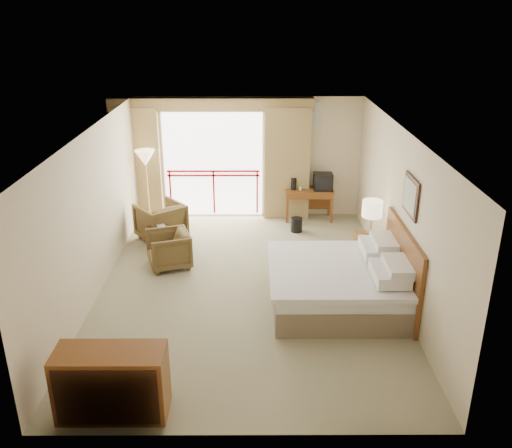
{
  "coord_description": "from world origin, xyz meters",
  "views": [
    {
      "loc": [
        0.12,
        -8.27,
        4.5
      ],
      "look_at": [
        0.15,
        0.4,
        1.0
      ],
      "focal_mm": 38.0,
      "sensor_mm": 36.0,
      "label": 1
    }
  ],
  "objects_px": {
    "nightstand": "(369,253)",
    "desk": "(309,195)",
    "table_lamp": "(372,209)",
    "dresser": "(112,383)",
    "bed": "(340,283)",
    "armchair_far": "(162,239)",
    "side_table": "(158,235)",
    "wastebasket": "(297,225)",
    "tv": "(323,182)",
    "armchair_near": "(170,266)",
    "floor_lamp": "(145,161)"
  },
  "relations": [
    {
      "from": "bed",
      "to": "table_lamp",
      "type": "distance_m",
      "value": 1.68
    },
    {
      "from": "bed",
      "to": "nightstand",
      "type": "distance_m",
      "value": 1.45
    },
    {
      "from": "nightstand",
      "to": "floor_lamp",
      "type": "relative_size",
      "value": 0.4
    },
    {
      "from": "dresser",
      "to": "desk",
      "type": "bearing_deg",
      "value": 67.4
    },
    {
      "from": "side_table",
      "to": "table_lamp",
      "type": "bearing_deg",
      "value": -11.2
    },
    {
      "from": "table_lamp",
      "to": "dresser",
      "type": "relative_size",
      "value": 0.5
    },
    {
      "from": "nightstand",
      "to": "desk",
      "type": "distance_m",
      "value": 2.74
    },
    {
      "from": "tv",
      "to": "table_lamp",
      "type": "bearing_deg",
      "value": -72.28
    },
    {
      "from": "armchair_far",
      "to": "floor_lamp",
      "type": "bearing_deg",
      "value": -104.72
    },
    {
      "from": "nightstand",
      "to": "dresser",
      "type": "distance_m",
      "value": 5.32
    },
    {
      "from": "bed",
      "to": "side_table",
      "type": "bearing_deg",
      "value": 147.35
    },
    {
      "from": "bed",
      "to": "table_lamp",
      "type": "relative_size",
      "value": 3.34
    },
    {
      "from": "table_lamp",
      "to": "nightstand",
      "type": "bearing_deg",
      "value": -90.0
    },
    {
      "from": "nightstand",
      "to": "tv",
      "type": "relative_size",
      "value": 1.6
    },
    {
      "from": "armchair_near",
      "to": "dresser",
      "type": "xyz_separation_m",
      "value": [
        -0.09,
        -3.91,
        0.43
      ]
    },
    {
      "from": "armchair_near",
      "to": "dresser",
      "type": "relative_size",
      "value": 0.59
    },
    {
      "from": "side_table",
      "to": "dresser",
      "type": "relative_size",
      "value": 0.39
    },
    {
      "from": "table_lamp",
      "to": "wastebasket",
      "type": "distance_m",
      "value": 2.34
    },
    {
      "from": "dresser",
      "to": "floor_lamp",
      "type": "bearing_deg",
      "value": 98.02
    },
    {
      "from": "desk",
      "to": "bed",
      "type": "bearing_deg",
      "value": -90.08
    },
    {
      "from": "bed",
      "to": "dresser",
      "type": "height_order",
      "value": "bed"
    },
    {
      "from": "floor_lamp",
      "to": "side_table",
      "type": "bearing_deg",
      "value": -73.31
    },
    {
      "from": "desk",
      "to": "armchair_near",
      "type": "distance_m",
      "value": 3.76
    },
    {
      "from": "wastebasket",
      "to": "bed",
      "type": "bearing_deg",
      "value": -81.28
    },
    {
      "from": "wastebasket",
      "to": "desk",
      "type": "bearing_deg",
      "value": 67.74
    },
    {
      "from": "bed",
      "to": "tv",
      "type": "relative_size",
      "value": 5.14
    },
    {
      "from": "nightstand",
      "to": "floor_lamp",
      "type": "distance_m",
      "value": 5.08
    },
    {
      "from": "armchair_near",
      "to": "side_table",
      "type": "distance_m",
      "value": 0.84
    },
    {
      "from": "desk",
      "to": "dresser",
      "type": "relative_size",
      "value": 0.84
    },
    {
      "from": "armchair_near",
      "to": "side_table",
      "type": "relative_size",
      "value": 1.52
    },
    {
      "from": "bed",
      "to": "floor_lamp",
      "type": "xyz_separation_m",
      "value": [
        -3.69,
        3.52,
        1.06
      ]
    },
    {
      "from": "desk",
      "to": "armchair_near",
      "type": "height_order",
      "value": "desk"
    },
    {
      "from": "bed",
      "to": "dresser",
      "type": "distance_m",
      "value": 3.95
    },
    {
      "from": "table_lamp",
      "to": "desk",
      "type": "bearing_deg",
      "value": 108.85
    },
    {
      "from": "bed",
      "to": "wastebasket",
      "type": "xyz_separation_m",
      "value": [
        -0.47,
        3.06,
        -0.22
      ]
    },
    {
      "from": "table_lamp",
      "to": "tv",
      "type": "height_order",
      "value": "table_lamp"
    },
    {
      "from": "desk",
      "to": "armchair_far",
      "type": "bearing_deg",
      "value": -161.69
    },
    {
      "from": "armchair_far",
      "to": "armchair_near",
      "type": "relative_size",
      "value": 1.15
    },
    {
      "from": "nightstand",
      "to": "table_lamp",
      "type": "relative_size",
      "value": 1.04
    },
    {
      "from": "tv",
      "to": "side_table",
      "type": "xyz_separation_m",
      "value": [
        -3.42,
        -1.69,
        -0.55
      ]
    },
    {
      "from": "armchair_near",
      "to": "dresser",
      "type": "distance_m",
      "value": 3.93
    },
    {
      "from": "side_table",
      "to": "floor_lamp",
      "type": "relative_size",
      "value": 0.29
    },
    {
      "from": "armchair_far",
      "to": "side_table",
      "type": "height_order",
      "value": "side_table"
    },
    {
      "from": "desk",
      "to": "floor_lamp",
      "type": "relative_size",
      "value": 0.64
    },
    {
      "from": "wastebasket",
      "to": "dresser",
      "type": "distance_m",
      "value": 6.14
    },
    {
      "from": "wastebasket",
      "to": "floor_lamp",
      "type": "bearing_deg",
      "value": 171.87
    },
    {
      "from": "nightstand",
      "to": "tv",
      "type": "bearing_deg",
      "value": 99.45
    },
    {
      "from": "table_lamp",
      "to": "side_table",
      "type": "bearing_deg",
      "value": 168.8
    },
    {
      "from": "desk",
      "to": "floor_lamp",
      "type": "bearing_deg",
      "value": -177.07
    },
    {
      "from": "wastebasket",
      "to": "armchair_near",
      "type": "relative_size",
      "value": 0.41
    }
  ]
}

